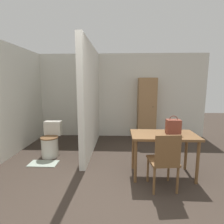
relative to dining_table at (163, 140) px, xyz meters
The scene contains 10 objects.
ground_plane 1.53m from the dining_table, 132.18° to the right, with size 16.00×16.00×0.00m, color #382D26.
wall_back 2.66m from the dining_table, 110.95° to the left, with size 5.48×0.12×2.50m.
wall_left 3.35m from the dining_table, 168.27° to the left, with size 0.12×4.39×2.50m.
partition_wall 1.99m from the dining_table, 139.80° to the left, with size 0.12×2.28×2.50m.
dining_table is the anchor object (origin of this frame).
wooden_chair 0.48m from the dining_table, 101.29° to the right, with size 0.45×0.45×0.91m.
toilet 2.46m from the dining_table, 161.17° to the left, with size 0.38×0.53×0.76m.
handbag 0.28m from the dining_table, ahead, with size 0.23×0.16×0.32m.
wooden_cabinet 2.15m from the dining_table, 89.16° to the left, with size 0.51×0.44×1.78m.
bath_mat 2.43m from the dining_table, behind, with size 0.57×0.31×0.01m.
Camera 1 is at (0.16, -1.91, 1.61)m, focal length 28.00 mm.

